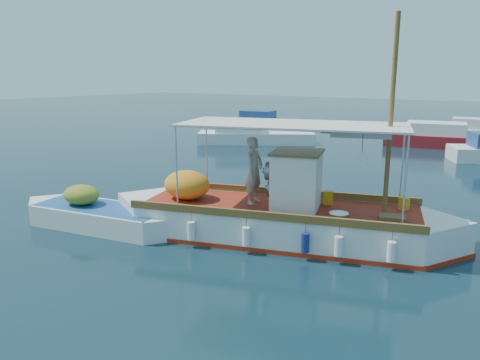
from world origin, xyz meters
The scene contains 7 objects.
ground centered at (0.00, 0.00, 0.00)m, with size 160.00×160.00×0.00m, color black.
fishing_caique centered at (0.53, -0.01, 0.58)m, with size 10.26×5.07×6.54m.
dinghy centered at (-4.60, -2.29, 0.31)m, with size 6.01×2.46×1.49m.
bg_boat_nw centered at (-10.42, 15.84, 0.49)m, with size 8.07×6.28×1.80m.
bg_boat_n centered at (1.54, 21.92, 0.49)m, with size 9.61×4.53×1.80m.
bg_boat_far_w centered at (-14.10, 23.83, 0.49)m, with size 7.08×2.99×1.80m.
bg_boat_far_n centered at (2.43, 26.36, 0.49)m, with size 5.72×2.36×1.80m.
Camera 1 is at (7.10, -11.61, 4.79)m, focal length 35.00 mm.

